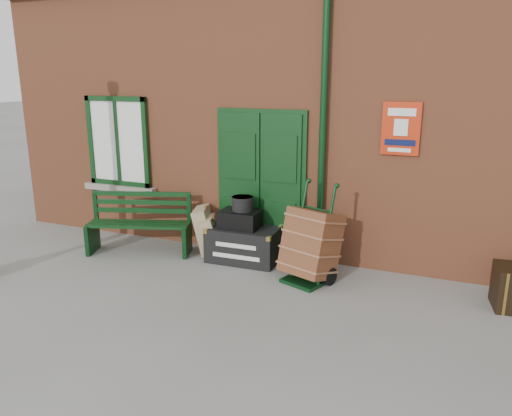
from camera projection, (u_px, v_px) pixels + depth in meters
The scene contains 9 objects.
ground at pixel (240, 294), 6.46m from camera, with size 80.00×80.00×0.00m, color gray.
station_building at pixel (318, 108), 9.01m from camera, with size 10.30×4.30×4.36m.
bench at pixel (140, 222), 7.88m from camera, with size 1.67×0.97×0.99m.
houdini_trunk at pixel (243, 245), 7.53m from camera, with size 1.05×0.58×0.53m, color black.
strongbox at pixel (240, 219), 7.44m from camera, with size 0.58×0.42×0.26m, color black.
hatbox at pixel (243, 204), 7.40m from camera, with size 0.32×0.32×0.21m, color black.
suitcase_back at pixel (205, 230), 7.85m from camera, with size 0.21×0.51×0.72m, color tan.
suitcase_front at pixel (213, 237), 7.71m from camera, with size 0.19×0.46×0.62m, color tan.
porter_trolley at pixel (311, 245), 6.75m from camera, with size 0.85×0.88×1.34m.
Camera 1 is at (2.47, -5.42, 2.76)m, focal length 35.00 mm.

